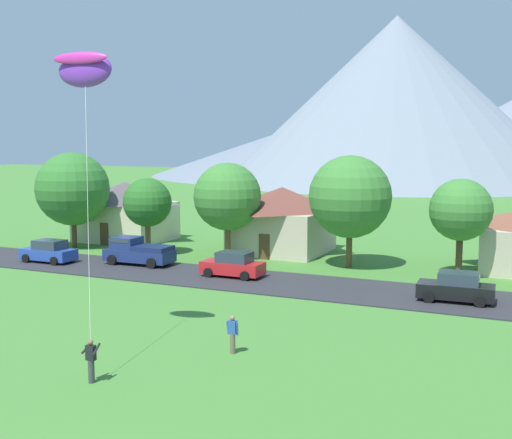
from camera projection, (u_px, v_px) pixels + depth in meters
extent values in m
cube|color=#2D2D33|center=(341.00, 289.00, 39.34)|extent=(160.00, 6.68, 0.08)
cone|color=slate|center=(391.00, 135.00, 184.11)|extent=(137.34, 137.34, 22.92)
cone|color=gray|center=(395.00, 100.00, 143.16)|extent=(78.52, 78.52, 37.20)
cube|color=beige|center=(282.00, 231.00, 52.79)|extent=(7.06, 7.37, 3.50)
pyramid|color=brown|center=(282.00, 199.00, 52.46)|extent=(7.63, 7.96, 1.92)
cube|color=brown|center=(264.00, 247.00, 49.52)|extent=(0.90, 0.06, 2.00)
cube|color=beige|center=(126.00, 221.00, 59.42)|extent=(7.79, 6.53, 3.52)
pyramid|color=#564C51|center=(125.00, 192.00, 59.10)|extent=(8.41, 7.05, 1.94)
cube|color=brown|center=(104.00, 234.00, 56.54)|extent=(0.90, 0.06, 2.00)
cylinder|color=brown|center=(228.00, 240.00, 49.91)|extent=(0.44, 0.44, 2.90)
sphere|color=#3D7F33|center=(227.00, 197.00, 49.50)|extent=(5.28, 5.28, 5.28)
cylinder|color=brown|center=(148.00, 238.00, 51.43)|extent=(0.44, 0.44, 2.82)
sphere|color=#286623|center=(147.00, 202.00, 51.08)|extent=(3.91, 3.91, 3.91)
cylinder|color=brown|center=(349.00, 248.00, 46.31)|extent=(0.44, 0.44, 2.93)
sphere|color=#3D7F33|center=(350.00, 197.00, 45.87)|extent=(5.98, 5.98, 5.98)
cylinder|color=#4C3823|center=(74.00, 232.00, 55.26)|extent=(0.44, 0.44, 2.74)
sphere|color=#33752D|center=(73.00, 189.00, 54.82)|extent=(6.32, 6.32, 6.32)
cylinder|color=#4C3823|center=(459.00, 255.00, 42.73)|extent=(0.44, 0.44, 3.05)
sphere|color=#3D7F33|center=(461.00, 210.00, 42.37)|extent=(4.15, 4.15, 4.15)
cube|color=black|center=(456.00, 291.00, 36.10)|extent=(4.26, 1.95, 0.80)
cube|color=#2D3847|center=(459.00, 278.00, 35.96)|extent=(2.26, 1.66, 0.68)
cylinder|color=black|center=(429.00, 297.00, 35.80)|extent=(0.65, 0.26, 0.64)
cylinder|color=black|center=(433.00, 290.00, 37.49)|extent=(0.65, 0.26, 0.64)
cylinder|color=black|center=(480.00, 302.00, 34.79)|extent=(0.65, 0.26, 0.64)
cylinder|color=black|center=(481.00, 294.00, 36.48)|extent=(0.65, 0.26, 0.64)
cube|color=red|center=(232.00, 268.00, 42.87)|extent=(4.20, 1.80, 0.80)
cube|color=#2D3847|center=(234.00, 257.00, 42.72)|extent=(2.20, 1.59, 0.68)
cylinder|color=black|center=(208.00, 273.00, 42.62)|extent=(0.64, 0.24, 0.64)
cylinder|color=black|center=(221.00, 268.00, 44.28)|extent=(0.64, 0.24, 0.64)
cylinder|color=black|center=(245.00, 276.00, 41.52)|extent=(0.64, 0.24, 0.64)
cylinder|color=black|center=(256.00, 271.00, 43.19)|extent=(0.64, 0.24, 0.64)
cube|color=#2847A8|center=(48.00, 254.00, 48.14)|extent=(4.21, 1.82, 0.80)
cube|color=#2D3847|center=(50.00, 244.00, 47.99)|extent=(2.21, 1.60, 0.68)
cylinder|color=black|center=(26.00, 258.00, 47.88)|extent=(0.64, 0.24, 0.64)
cylinder|color=black|center=(43.00, 254.00, 49.55)|extent=(0.64, 0.24, 0.64)
cylinder|color=black|center=(54.00, 261.00, 46.79)|extent=(0.64, 0.24, 0.64)
cylinder|color=black|center=(71.00, 257.00, 48.46)|extent=(0.64, 0.24, 0.64)
cube|color=navy|center=(139.00, 255.00, 47.18)|extent=(5.24, 2.10, 0.84)
cube|color=navy|center=(127.00, 243.00, 47.50)|extent=(1.94, 1.88, 0.90)
cube|color=#2D3847|center=(126.00, 239.00, 47.47)|extent=(1.65, 1.91, 0.28)
cube|color=navy|center=(152.00, 248.00, 46.66)|extent=(2.74, 2.01, 0.36)
cylinder|color=black|center=(112.00, 260.00, 46.94)|extent=(0.77, 0.30, 0.76)
cylinder|color=black|center=(128.00, 255.00, 48.80)|extent=(0.77, 0.30, 0.76)
cylinder|color=black|center=(152.00, 263.00, 45.62)|extent=(0.77, 0.30, 0.76)
cylinder|color=black|center=(166.00, 259.00, 47.48)|extent=(0.77, 0.30, 0.76)
cylinder|color=#3D3D42|center=(91.00, 371.00, 24.01)|extent=(0.24, 0.24, 0.88)
cube|color=black|center=(91.00, 353.00, 23.93)|extent=(0.36, 0.22, 0.58)
sphere|color=brown|center=(90.00, 342.00, 23.88)|extent=(0.21, 0.21, 0.21)
cylinder|color=black|center=(87.00, 348.00, 24.05)|extent=(0.18, 0.55, 0.37)
cylinder|color=black|center=(96.00, 349.00, 23.87)|extent=(0.18, 0.55, 0.37)
ellipsoid|color=purple|center=(85.00, 70.00, 26.85)|extent=(2.62, 1.41, 1.63)
ellipsoid|color=#D12D9E|center=(80.00, 58.00, 26.45)|extent=(2.57, 0.67, 0.56)
cylinder|color=silver|center=(88.00, 198.00, 25.37)|extent=(2.68, 3.48, 10.52)
cylinder|color=#70604C|center=(233.00, 344.00, 27.36)|extent=(0.24, 0.24, 0.88)
cube|color=#2D51A3|center=(233.00, 327.00, 27.27)|extent=(0.36, 0.22, 0.58)
sphere|color=#9E7051|center=(232.00, 318.00, 27.22)|extent=(0.21, 0.21, 0.21)
cylinder|color=#2D51A3|center=(228.00, 328.00, 27.37)|extent=(0.12, 0.18, 0.59)
cylinder|color=#2D51A3|center=(237.00, 329.00, 27.19)|extent=(0.12, 0.18, 0.59)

